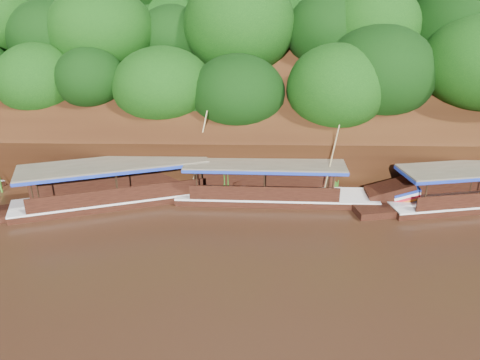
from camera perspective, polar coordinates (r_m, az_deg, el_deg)
name	(u,v)px	position (r m, az deg, el deg)	size (l,w,h in m)	color
ground	(321,269)	(23.82, 9.89, -10.62)	(160.00, 160.00, 0.00)	black
riverbank	(289,113)	(43.94, 5.99, 8.10)	(120.00, 30.06, 19.40)	black
boat_1	(289,192)	(30.20, 5.95, -1.52)	(15.29, 2.97, 5.91)	black
boat_2	(146,191)	(30.86, -11.36, -1.27)	(17.16, 7.66, 6.12)	black
reeds	(259,179)	(31.56, 2.34, 0.15)	(50.69, 2.47, 1.88)	#2E6E1B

